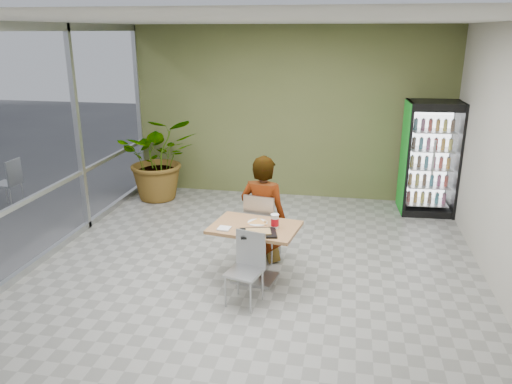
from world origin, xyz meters
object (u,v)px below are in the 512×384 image
dining_table (255,241)px  chair_near (247,262)px  beverage_fridge (430,158)px  chair_far (261,222)px  potted_plant (159,158)px  cafeteria_tray (258,233)px  soda_cup (275,221)px  seated_woman (263,219)px

dining_table → chair_near: size_ratio=1.37×
dining_table → beverage_fridge: beverage_fridge is taller
chair_far → potted_plant: 3.35m
chair_near → cafeteria_tray: (0.08, 0.28, 0.26)m
soda_cup → beverage_fridge: size_ratio=0.09×
seated_woman → cafeteria_tray: (0.09, -0.88, 0.16)m
seated_woman → cafeteria_tray: 0.90m
soda_cup → seated_woman: bearing=111.8°
dining_table → beverage_fridge: (2.49, 3.07, 0.44)m
chair_near → soda_cup: bearing=78.9°
dining_table → cafeteria_tray: size_ratio=2.71×
chair_near → seated_woman: (-0.02, 1.16, 0.10)m
seated_woman → dining_table: bearing=100.3°
beverage_fridge → potted_plant: 4.90m
beverage_fridge → cafeteria_tray: bearing=-129.6°
dining_table → potted_plant: potted_plant is taller
chair_near → chair_far: bearing=106.4°
chair_far → potted_plant: size_ratio=0.62×
chair_near → seated_woman: bearing=105.4°
chair_far → potted_plant: potted_plant is taller
beverage_fridge → soda_cup: bearing=-129.6°
cafeteria_tray → potted_plant: size_ratio=0.27×
chair_far → soda_cup: size_ratio=5.44×
soda_cup → potted_plant: potted_plant is taller
seated_woman → cafeteria_tray: size_ratio=4.16×
chair_far → chair_near: chair_far is taller
chair_near → potted_plant: 4.22m
soda_cup → potted_plant: (-2.66, 2.94, -0.04)m
soda_cup → cafeteria_tray: size_ratio=0.42×
dining_table → beverage_fridge: 3.98m
chair_far → soda_cup: bearing=124.8°
seated_woman → soda_cup: bearing=121.7°
dining_table → beverage_fridge: bearing=50.9°
cafeteria_tray → potted_plant: potted_plant is taller
chair_far → beverage_fridge: 3.56m
seated_woman → beverage_fridge: beverage_fridge is taller
chair_far → beverage_fridge: bearing=-125.4°
soda_cup → dining_table: bearing=174.8°
chair_far → dining_table: bearing=102.1°
seated_woman → beverage_fridge: 3.51m
chair_near → soda_cup: (0.24, 0.51, 0.34)m
potted_plant → beverage_fridge: bearing=1.7°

